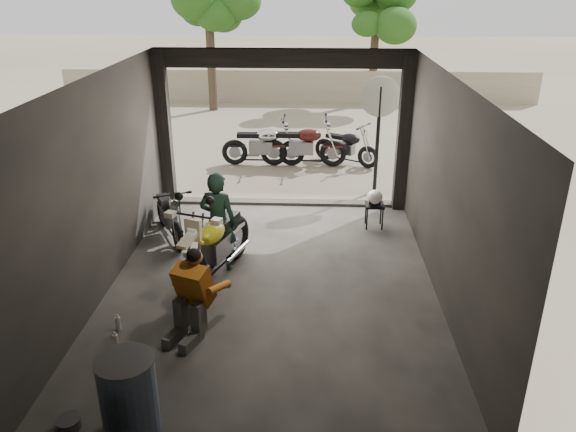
# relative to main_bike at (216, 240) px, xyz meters

# --- Properties ---
(ground) EXTENTS (80.00, 80.00, 0.00)m
(ground) POSITION_rel_main_bike_xyz_m (0.89, -0.32, -0.67)
(ground) COLOR #7A6D56
(ground) RESTS_ON ground
(garage) EXTENTS (7.00, 7.13, 3.20)m
(garage) POSITION_rel_main_bike_xyz_m (0.89, 0.23, 0.60)
(garage) COLOR #2D2B28
(garage) RESTS_ON ground
(boundary_wall) EXTENTS (18.00, 0.30, 1.20)m
(boundary_wall) POSITION_rel_main_bike_xyz_m (0.89, 13.68, -0.07)
(boundary_wall) COLOR gray
(boundary_wall) RESTS_ON ground
(tree_right) EXTENTS (2.20, 2.20, 5.00)m
(tree_right) POSITION_rel_main_bike_xyz_m (3.69, 13.68, 2.88)
(tree_right) COLOR #382B1E
(tree_right) RESTS_ON ground
(main_bike) EXTENTS (1.41, 2.18, 1.35)m
(main_bike) POSITION_rel_main_bike_xyz_m (0.00, 0.00, 0.00)
(main_bike) COLOR white
(main_bike) RESTS_ON ground
(left_bike) EXTENTS (1.24, 1.61, 1.01)m
(left_bike) POSITION_rel_main_bike_xyz_m (-1.11, 1.47, -0.17)
(left_bike) COLOR black
(left_bike) RESTS_ON ground
(outside_bike_a) EXTENTS (1.82, 0.75, 1.23)m
(outside_bike_a) POSITION_rel_main_bike_xyz_m (0.23, 5.84, -0.06)
(outside_bike_a) COLOR black
(outside_bike_a) RESTS_ON ground
(outside_bike_b) EXTENTS (1.89, 0.79, 1.27)m
(outside_bike_b) POSITION_rel_main_bike_xyz_m (1.26, 5.81, -0.04)
(outside_bike_b) COLOR #451310
(outside_bike_b) RESTS_ON ground
(outside_bike_c) EXTENTS (1.69, 1.38, 1.07)m
(outside_bike_c) POSITION_rel_main_bike_xyz_m (2.34, 6.05, -0.14)
(outside_bike_c) COLOR black
(outside_bike_c) RESTS_ON ground
(rider) EXTENTS (0.68, 0.52, 1.67)m
(rider) POSITION_rel_main_bike_xyz_m (-0.00, 0.32, 0.16)
(rider) COLOR #162D23
(rider) RESTS_ON ground
(mechanic) EXTENTS (0.87, 0.99, 1.19)m
(mechanic) POSITION_rel_main_bike_xyz_m (-0.09, -1.60, -0.08)
(mechanic) COLOR orange
(mechanic) RESTS_ON ground
(stool) EXTENTS (0.35, 0.35, 0.48)m
(stool) POSITION_rel_main_bike_xyz_m (2.68, 2.07, -0.26)
(stool) COLOR black
(stool) RESTS_ON ground
(helmet) EXTENTS (0.36, 0.37, 0.28)m
(helmet) POSITION_rel_main_bike_xyz_m (2.67, 2.07, -0.05)
(helmet) COLOR white
(helmet) RESTS_ON stool
(oil_drum) EXTENTS (0.60, 0.60, 0.92)m
(oil_drum) POSITION_rel_main_bike_xyz_m (-0.36, -3.32, -0.22)
(oil_drum) COLOR #445872
(oil_drum) RESTS_ON ground
(sign_post) EXTENTS (0.85, 0.08, 2.56)m
(sign_post) POSITION_rel_main_bike_xyz_m (2.88, 3.99, 1.07)
(sign_post) COLOR black
(sign_post) RESTS_ON ground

